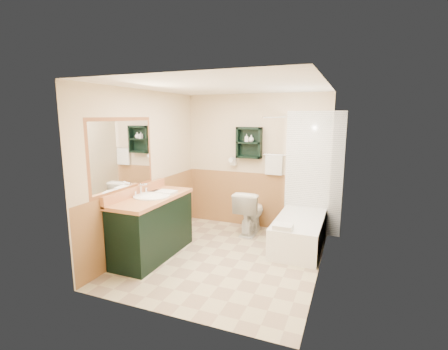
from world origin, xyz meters
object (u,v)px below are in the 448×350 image
at_px(bathtub, 300,232).
at_px(soap_bottle_a, 247,140).
at_px(hair_dryer, 233,161).
at_px(vanity_book, 151,185).
at_px(soap_bottle_b, 251,139).
at_px(vanity, 153,226).
at_px(toilet, 250,212).
at_px(wall_shelf, 249,143).

bearing_deg(bathtub, soap_bottle_a, 152.76).
height_order(bathtub, soap_bottle_a, soap_bottle_a).
distance_m(hair_dryer, vanity_book, 1.71).
height_order(soap_bottle_a, soap_bottle_b, soap_bottle_b).
height_order(vanity_book, soap_bottle_b, soap_bottle_b).
bearing_deg(vanity_book, vanity, -49.26).
bearing_deg(vanity, vanity_book, 125.71).
relative_size(bathtub, vanity_book, 6.68).
bearing_deg(hair_dryer, vanity_book, -116.67).
xyz_separation_m(vanity, bathtub, (1.92, 1.16, -0.21)).
bearing_deg(toilet, soap_bottle_a, -58.25).
relative_size(vanity, soap_bottle_a, 10.26).
relative_size(wall_shelf, soap_bottle_a, 4.02).
height_order(toilet, soap_bottle_b, soap_bottle_b).
height_order(hair_dryer, soap_bottle_b, soap_bottle_b).
relative_size(bathtub, soap_bottle_a, 10.96).
height_order(wall_shelf, hair_dryer, wall_shelf).
relative_size(bathtub, soap_bottle_b, 12.03).
bearing_deg(vanity_book, toilet, 50.59).
relative_size(wall_shelf, soap_bottle_b, 4.41).
bearing_deg(soap_bottle_a, wall_shelf, 6.43).
height_order(vanity, soap_bottle_a, soap_bottle_a).
bearing_deg(soap_bottle_b, vanity_book, -126.60).
xyz_separation_m(wall_shelf, toilet, (0.13, -0.28, -1.18)).
bearing_deg(wall_shelf, soap_bottle_a, -173.57).
xyz_separation_m(soap_bottle_a, soap_bottle_b, (0.09, 0.00, 0.02)).
xyz_separation_m(hair_dryer, soap_bottle_b, (0.34, -0.03, 0.41)).
xyz_separation_m(hair_dryer, soap_bottle_a, (0.26, -0.03, 0.40)).
bearing_deg(bathtub, wall_shelf, 151.54).
xyz_separation_m(vanity, vanity_book, (-0.17, 0.23, 0.56)).
relative_size(vanity_book, soap_bottle_a, 1.64).
bearing_deg(vanity, soap_bottle_a, 63.59).
xyz_separation_m(toilet, soap_bottle_a, (-0.17, 0.27, 1.22)).
height_order(wall_shelf, toilet, wall_shelf).
bearing_deg(soap_bottle_a, soap_bottle_b, 0.00).
bearing_deg(vanity, toilet, 54.64).
distance_m(hair_dryer, toilet, 0.98).
xyz_separation_m(vanity, soap_bottle_a, (0.85, 1.71, 1.15)).
bearing_deg(wall_shelf, vanity_book, -125.46).
bearing_deg(soap_bottle_b, wall_shelf, 173.14).
bearing_deg(soap_bottle_a, toilet, -58.15).
bearing_deg(toilet, wall_shelf, -65.82).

